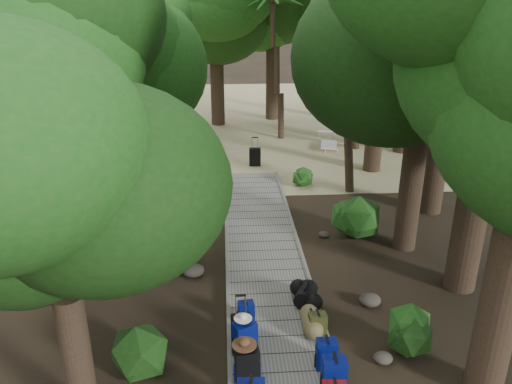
{
  "coord_description": "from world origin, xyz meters",
  "views": [
    {
      "loc": [
        -0.96,
        -10.45,
        6.36
      ],
      "look_at": [
        -0.08,
        2.9,
        1.0
      ],
      "focal_mm": 35.0,
      "sensor_mm": 36.0,
      "label": 1
    }
  ],
  "objects_px": {
    "lone_suitcase_on_sand": "(255,157)",
    "sun_lounger": "(329,142)",
    "duffel_right_black": "(306,294)",
    "backpack_right_d": "(317,323)",
    "suitcase_on_boardwalk": "(241,327)",
    "backpack_left_b": "(247,363)",
    "backpack_left_c": "(245,337)",
    "kayak": "(162,144)",
    "backpack_right_b": "(334,373)",
    "duffel_right_khaki": "(311,322)",
    "backpack_right_c": "(326,353)",
    "backpack_left_d": "(246,311)"
  },
  "relations": [
    {
      "from": "backpack_left_c",
      "to": "lone_suitcase_on_sand",
      "type": "bearing_deg",
      "value": 61.55
    },
    {
      "from": "backpack_left_b",
      "to": "suitcase_on_boardwalk",
      "type": "bearing_deg",
      "value": 87.67
    },
    {
      "from": "duffel_right_khaki",
      "to": "duffel_right_black",
      "type": "bearing_deg",
      "value": 87.51
    },
    {
      "from": "duffel_right_khaki",
      "to": "backpack_left_d",
      "type": "bearing_deg",
      "value": 163.48
    },
    {
      "from": "backpack_left_c",
      "to": "backpack_right_b",
      "type": "bearing_deg",
      "value": -59.29
    },
    {
      "from": "backpack_left_b",
      "to": "backpack_right_b",
      "type": "height_order",
      "value": "backpack_left_b"
    },
    {
      "from": "backpack_left_c",
      "to": "suitcase_on_boardwalk",
      "type": "distance_m",
      "value": 0.42
    },
    {
      "from": "backpack_right_d",
      "to": "suitcase_on_boardwalk",
      "type": "distance_m",
      "value": 1.49
    },
    {
      "from": "backpack_right_b",
      "to": "backpack_right_d",
      "type": "relative_size",
      "value": 1.38
    },
    {
      "from": "backpack_right_d",
      "to": "suitcase_on_boardwalk",
      "type": "xyz_separation_m",
      "value": [
        -1.49,
        -0.06,
        0.02
      ]
    },
    {
      "from": "duffel_right_black",
      "to": "kayak",
      "type": "relative_size",
      "value": 0.2
    },
    {
      "from": "sun_lounger",
      "to": "duffel_right_khaki",
      "type": "bearing_deg",
      "value": -91.01
    },
    {
      "from": "duffel_right_black",
      "to": "kayak",
      "type": "xyz_separation_m",
      "value": [
        -4.41,
        12.28,
        -0.14
      ]
    },
    {
      "from": "backpack_left_d",
      "to": "kayak",
      "type": "height_order",
      "value": "backpack_left_d"
    },
    {
      "from": "backpack_right_b",
      "to": "backpack_right_d",
      "type": "xyz_separation_m",
      "value": [
        -0.0,
        1.49,
        -0.1
      ]
    },
    {
      "from": "backpack_left_d",
      "to": "kayak",
      "type": "distance_m",
      "value": 13.22
    },
    {
      "from": "duffel_right_black",
      "to": "suitcase_on_boardwalk",
      "type": "xyz_separation_m",
      "value": [
        -1.44,
        -1.16,
        0.08
      ]
    },
    {
      "from": "backpack_left_b",
      "to": "lone_suitcase_on_sand",
      "type": "height_order",
      "value": "backpack_left_b"
    },
    {
      "from": "backpack_right_b",
      "to": "backpack_left_b",
      "type": "bearing_deg",
      "value": 168.38
    },
    {
      "from": "duffel_right_black",
      "to": "lone_suitcase_on_sand",
      "type": "bearing_deg",
      "value": 116.44
    },
    {
      "from": "backpack_right_d",
      "to": "lone_suitcase_on_sand",
      "type": "height_order",
      "value": "lone_suitcase_on_sand"
    },
    {
      "from": "duffel_right_black",
      "to": "backpack_left_c",
      "type": "bearing_deg",
      "value": -108.17
    },
    {
      "from": "backpack_left_c",
      "to": "lone_suitcase_on_sand",
      "type": "xyz_separation_m",
      "value": [
        0.9,
        11.12,
        -0.12
      ]
    },
    {
      "from": "backpack_right_d",
      "to": "sun_lounger",
      "type": "xyz_separation_m",
      "value": [
        2.82,
        12.68,
        -0.03
      ]
    },
    {
      "from": "backpack_left_b",
      "to": "suitcase_on_boardwalk",
      "type": "xyz_separation_m",
      "value": [
        -0.06,
        1.11,
        -0.09
      ]
    },
    {
      "from": "backpack_left_d",
      "to": "duffel_right_khaki",
      "type": "height_order",
      "value": "backpack_left_d"
    },
    {
      "from": "lone_suitcase_on_sand",
      "to": "backpack_left_b",
      "type": "bearing_deg",
      "value": -91.24
    },
    {
      "from": "lone_suitcase_on_sand",
      "to": "backpack_left_c",
      "type": "bearing_deg",
      "value": -91.57
    },
    {
      "from": "lone_suitcase_on_sand",
      "to": "kayak",
      "type": "bearing_deg",
      "value": 148.32
    },
    {
      "from": "backpack_right_b",
      "to": "backpack_right_c",
      "type": "height_order",
      "value": "backpack_right_b"
    },
    {
      "from": "backpack_left_b",
      "to": "backpack_right_b",
      "type": "distance_m",
      "value": 1.46
    },
    {
      "from": "backpack_left_b",
      "to": "suitcase_on_boardwalk",
      "type": "height_order",
      "value": "backpack_left_b"
    },
    {
      "from": "backpack_right_c",
      "to": "duffel_right_black",
      "type": "bearing_deg",
      "value": 92.56
    },
    {
      "from": "backpack_left_b",
      "to": "backpack_left_c",
      "type": "distance_m",
      "value": 0.71
    },
    {
      "from": "backpack_right_d",
      "to": "duffel_right_black",
      "type": "distance_m",
      "value": 1.1
    },
    {
      "from": "kayak",
      "to": "lone_suitcase_on_sand",
      "type": "bearing_deg",
      "value": -25.68
    },
    {
      "from": "backpack_right_b",
      "to": "sun_lounger",
      "type": "relative_size",
      "value": 0.35
    },
    {
      "from": "backpack_left_c",
      "to": "backpack_left_d",
      "type": "distance_m",
      "value": 1.0
    },
    {
      "from": "backpack_left_b",
      "to": "backpack_right_c",
      "type": "bearing_deg",
      "value": 4.47
    },
    {
      "from": "backpack_right_c",
      "to": "duffel_right_black",
      "type": "distance_m",
      "value": 2.02
    },
    {
      "from": "duffel_right_khaki",
      "to": "duffel_right_black",
      "type": "distance_m",
      "value": 0.95
    },
    {
      "from": "backpack_right_b",
      "to": "backpack_right_c",
      "type": "xyz_separation_m",
      "value": [
        -0.01,
        0.57,
        -0.05
      ]
    },
    {
      "from": "lone_suitcase_on_sand",
      "to": "sun_lounger",
      "type": "distance_m",
      "value": 3.93
    },
    {
      "from": "backpack_left_d",
      "to": "backpack_right_c",
      "type": "relative_size",
      "value": 0.78
    },
    {
      "from": "backpack_left_c",
      "to": "kayak",
      "type": "height_order",
      "value": "backpack_left_c"
    },
    {
      "from": "backpack_left_b",
      "to": "lone_suitcase_on_sand",
      "type": "distance_m",
      "value": 11.86
    },
    {
      "from": "backpack_left_c",
      "to": "backpack_left_d",
      "type": "relative_size",
      "value": 1.55
    },
    {
      "from": "lone_suitcase_on_sand",
      "to": "sun_lounger",
      "type": "xyz_separation_m",
      "value": [
        3.36,
        2.03,
        -0.02
      ]
    },
    {
      "from": "backpack_right_d",
      "to": "kayak",
      "type": "xyz_separation_m",
      "value": [
        -4.46,
        13.38,
        -0.2
      ]
    },
    {
      "from": "backpack_right_c",
      "to": "backpack_right_d",
      "type": "distance_m",
      "value": 0.92
    }
  ]
}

